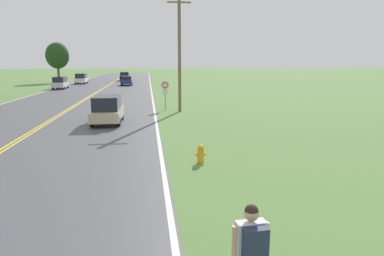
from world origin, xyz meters
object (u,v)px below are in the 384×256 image
(hitchhiker_person, at_px, (251,248))
(car_white_suv_receding, at_px, (81,78))
(car_champagne_van_approaching, at_px, (107,109))
(car_dark_blue_sedan_mid_far, at_px, (127,80))
(tree_behind_sign, at_px, (57,56))
(car_silver_suv_mid_near, at_px, (60,83))
(car_black_suv_distant, at_px, (125,76))
(fire_hydrant, at_px, (201,154))
(traffic_sign, at_px, (165,89))

(hitchhiker_person, bearing_deg, car_white_suv_receding, 7.00)
(car_champagne_van_approaching, bearing_deg, hitchhiker_person, 13.80)
(car_champagne_van_approaching, distance_m, car_dark_blue_sedan_mid_far, 36.42)
(tree_behind_sign, height_order, car_silver_suv_mid_near, tree_behind_sign)
(car_silver_suv_mid_near, xyz_separation_m, car_black_suv_distant, (7.90, 20.54, 0.03))
(hitchhiker_person, relative_size, car_silver_suv_mid_near, 0.45)
(fire_hydrant, distance_m, car_white_suv_receding, 53.07)
(car_champagne_van_approaching, bearing_deg, car_dark_blue_sedan_mid_far, -178.01)
(traffic_sign, relative_size, car_black_suv_distant, 0.54)
(car_silver_suv_mid_near, bearing_deg, car_champagne_van_approaching, -161.67)
(traffic_sign, relative_size, tree_behind_sign, 0.32)
(tree_behind_sign, xyz_separation_m, car_white_suv_receding, (4.73, -3.56, -4.02))
(car_champagne_van_approaching, height_order, car_white_suv_receding, car_white_suv_receding)
(tree_behind_sign, relative_size, car_dark_blue_sedan_mid_far, 1.80)
(traffic_sign, distance_m, car_white_suv_receding, 38.56)
(car_white_suv_receding, bearing_deg, tree_behind_sign, 52.46)
(traffic_sign, bearing_deg, car_black_suv_distant, 97.74)
(car_silver_suv_mid_near, distance_m, car_white_suv_receding, 12.06)
(tree_behind_sign, xyz_separation_m, car_black_suv_distant, (11.83, 4.94, -4.03))
(fire_hydrant, height_order, car_black_suv_distant, car_black_suv_distant)
(hitchhiker_person, xyz_separation_m, car_champagne_van_approaching, (-4.10, 17.51, -0.17))
(car_dark_blue_sedan_mid_far, bearing_deg, tree_behind_sign, -124.20)
(car_white_suv_receding, bearing_deg, car_silver_suv_mid_near, 175.69)
(hitchhiker_person, relative_size, tree_behind_sign, 0.24)
(traffic_sign, height_order, car_white_suv_receding, traffic_sign)
(fire_hydrant, distance_m, car_champagne_van_approaching, 10.47)
(car_dark_blue_sedan_mid_far, distance_m, car_white_suv_receding, 9.95)
(car_champagne_van_approaching, xyz_separation_m, car_silver_suv_mid_near, (-10.00, 29.81, -0.01))
(hitchhiker_person, bearing_deg, fire_hydrant, -8.97)
(car_champagne_van_approaching, bearing_deg, car_black_suv_distant, -176.99)
(car_white_suv_receding, relative_size, car_black_suv_distant, 0.92)
(car_silver_suv_mid_near, xyz_separation_m, car_white_suv_receding, (0.79, 12.04, 0.04))
(car_dark_blue_sedan_mid_far, bearing_deg, hitchhiker_person, 5.65)
(hitchhiker_person, relative_size, car_dark_blue_sedan_mid_far, 0.43)
(car_black_suv_distant, bearing_deg, car_silver_suv_mid_near, -23.79)
(car_black_suv_distant, bearing_deg, car_white_suv_receding, -42.63)
(car_dark_blue_sedan_mid_far, height_order, car_black_suv_distant, car_black_suv_distant)
(fire_hydrant, distance_m, car_silver_suv_mid_near, 41.84)
(fire_hydrant, relative_size, car_black_suv_distant, 0.17)
(fire_hydrant, distance_m, car_dark_blue_sedan_mid_far, 46.14)
(hitchhiker_person, relative_size, fire_hydrant, 2.46)
(hitchhiker_person, xyz_separation_m, car_dark_blue_sedan_mid_far, (-4.97, 53.91, -0.28))
(hitchhiker_person, xyz_separation_m, tree_behind_sign, (-18.03, 62.92, 3.89))
(car_black_suv_distant, bearing_deg, car_dark_blue_sedan_mid_far, 2.28)
(tree_behind_sign, relative_size, car_white_suv_receding, 1.86)
(car_silver_suv_mid_near, relative_size, car_black_suv_distant, 0.91)
(traffic_sign, xyz_separation_m, tree_behind_sign, (-17.91, 39.80, 3.22))
(car_dark_blue_sedan_mid_far, bearing_deg, car_white_suv_receding, -122.76)
(hitchhiker_person, xyz_separation_m, car_silver_suv_mid_near, (-14.10, 47.32, -0.17))
(fire_hydrant, relative_size, tree_behind_sign, 0.10)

